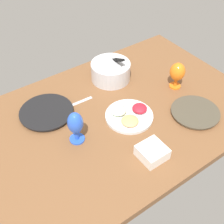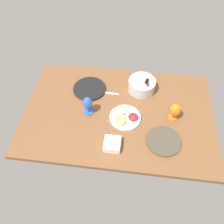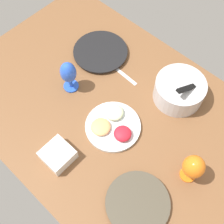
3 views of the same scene
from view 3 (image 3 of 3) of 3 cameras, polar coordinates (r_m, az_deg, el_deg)
The scene contains 9 objects.
ground_plane at distance 141.89cm, azimuth 0.16°, elevation -0.30°, with size 160.00×104.00×4.00cm, color brown.
dinner_plate_left at distance 160.23cm, azimuth -2.29°, elevation 11.74°, with size 29.53×29.53×2.29cm.
dinner_plate_right at distance 124.21cm, azimuth 5.08°, elevation -17.47°, with size 26.69×26.69×2.13cm.
mixing_bowl at distance 143.11cm, azimuth 13.15°, elevation 4.27°, with size 24.23×24.23×17.60cm.
fruit_platter at distance 134.60cm, azimuth 0.18°, elevation -2.67°, with size 26.03×26.03×5.42cm.
hurricane_glass_orange at distance 122.31cm, azimuth 15.75°, elevation -10.44°, with size 9.12×9.12×16.63cm.
hurricane_glass_blue at distance 140.35cm, azimuth -8.59°, elevation 7.48°, with size 7.83×7.83×18.16cm.
square_bowl_white at distance 129.36cm, azimuth -10.66°, elevation -8.27°, with size 12.48×12.48×6.05cm.
fork_by_left_plate at distance 151.98cm, azimuth 2.28°, elevation 7.43°, with size 18.00×1.80×0.60cm, color silver.
Camera 3 is at (46.21, -50.28, 122.37)cm, focal length 46.34 mm.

